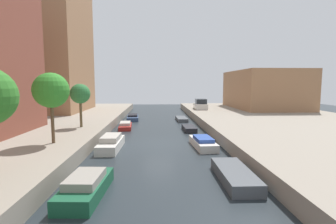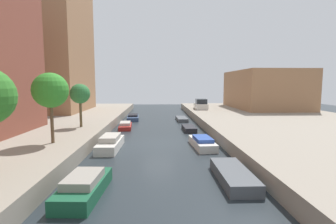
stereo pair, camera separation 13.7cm
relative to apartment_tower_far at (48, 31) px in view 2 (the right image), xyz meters
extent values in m
plane|color=#232B30|center=(16.00, -18.03, -12.81)|extent=(84.00, 84.00, 0.00)
cube|color=gray|center=(31.00, -18.03, -12.31)|extent=(20.00, 64.00, 1.00)
cube|color=#9E704C|center=(0.00, 0.00, 0.00)|extent=(10.00, 13.23, 23.63)
cube|color=#9E704C|center=(34.00, 2.96, -8.69)|extent=(10.00, 14.72, 6.24)
cylinder|color=brown|center=(8.78, -21.68, -10.43)|extent=(0.21, 0.21, 2.76)
sphere|color=#348A2B|center=(8.78, -21.68, -8.23)|extent=(2.35, 2.35, 2.35)
cylinder|color=brown|center=(8.78, -15.19, -10.58)|extent=(0.23, 0.23, 2.47)
sphere|color=#2D7238|center=(8.78, -15.19, -8.70)|extent=(1.83, 1.83, 1.83)
cube|color=beige|center=(23.00, 1.62, -11.36)|extent=(2.01, 4.18, 0.90)
cube|color=#1E2328|center=(23.00, 1.31, -10.54)|extent=(1.72, 2.32, 0.75)
cube|color=#195638|center=(12.61, -27.88, -12.49)|extent=(1.81, 4.05, 0.65)
cube|color=gray|center=(12.61, -27.99, -11.99)|extent=(1.46, 2.26, 0.36)
cube|color=beige|center=(12.29, -19.70, -12.47)|extent=(1.58, 4.44, 0.68)
cube|color=#B2ADA3|center=(12.29, -19.60, -11.94)|extent=(1.30, 2.45, 0.40)
cube|color=maroon|center=(12.29, -10.42, -12.59)|extent=(1.61, 3.98, 0.44)
cube|color=#B2ADA3|center=(12.29, -10.49, -12.22)|extent=(1.28, 2.22, 0.30)
cube|color=#33476B|center=(12.50, -3.26, -12.56)|extent=(1.85, 4.65, 0.51)
cube|color=black|center=(12.50, -3.22, -12.18)|extent=(1.48, 2.59, 0.24)
cube|color=#4C5156|center=(19.81, -26.49, -12.51)|extent=(1.59, 4.36, 0.60)
cube|color=beige|center=(19.48, -19.38, -12.52)|extent=(1.70, 4.23, 0.58)
cube|color=#2D4C9E|center=(19.48, -19.55, -12.09)|extent=(1.36, 2.35, 0.27)
cube|color=#232328|center=(19.33, -12.22, -12.57)|extent=(1.32, 3.23, 0.50)
cube|color=#4C5156|center=(19.30, -4.56, -12.59)|extent=(1.44, 3.98, 0.45)
camera|label=1|loc=(15.74, -38.95, -7.84)|focal=27.06mm
camera|label=2|loc=(15.88, -38.95, -7.84)|focal=27.06mm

